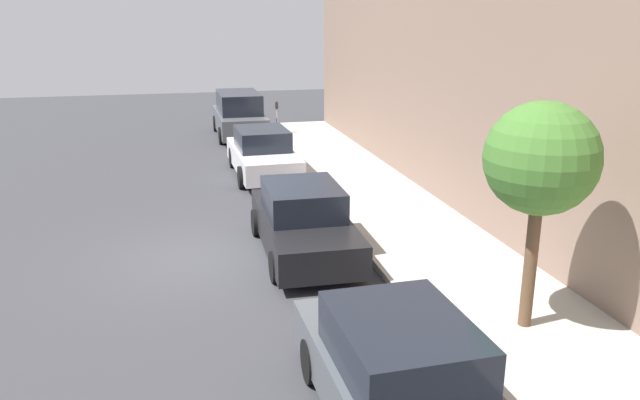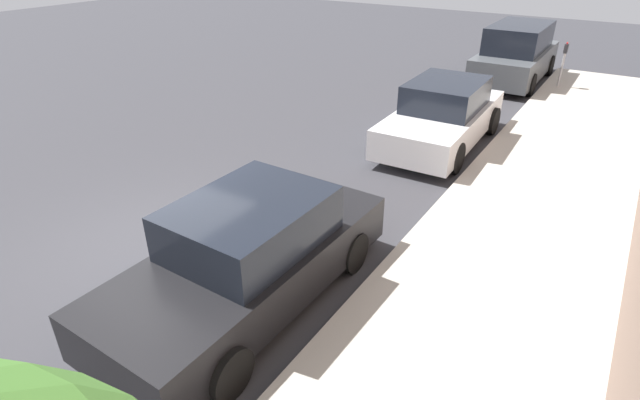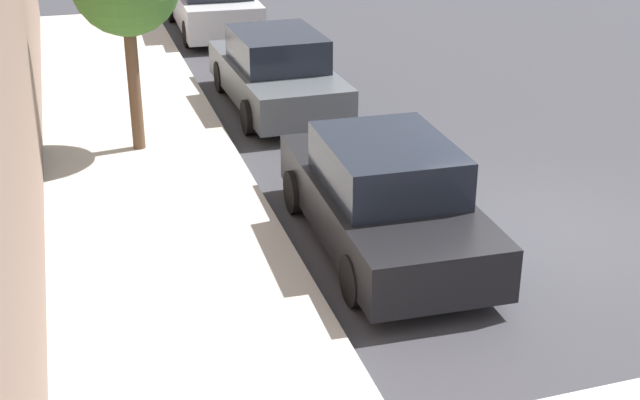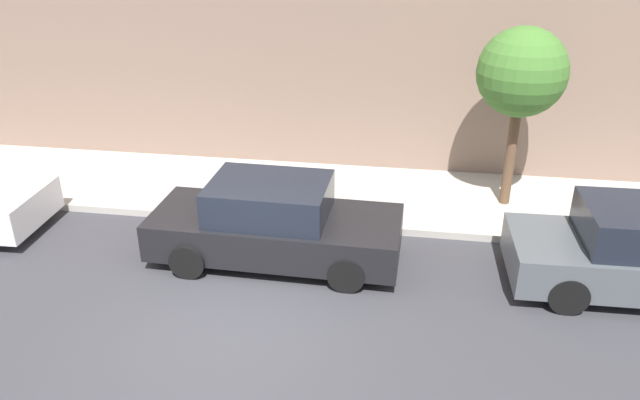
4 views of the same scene
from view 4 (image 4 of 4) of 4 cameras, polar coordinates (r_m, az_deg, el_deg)
The scene contains 4 objects.
ground_plane at distance 9.90m, azimuth -8.09°, elevation -11.80°, with size 60.00×60.00×0.00m, color #38383D.
sidewalk at distance 14.12m, azimuth -2.34°, elevation 0.77°, with size 3.17×32.00×0.15m.
parked_sedan_third at distance 11.31m, azimuth -4.20°, elevation -2.18°, with size 1.92×4.54×1.54m.
street_tree at distance 13.09m, azimuth 17.97°, elevation 10.94°, with size 1.78×1.78×3.72m.
Camera 4 is at (-7.50, -2.56, 5.93)m, focal length 35.00 mm.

